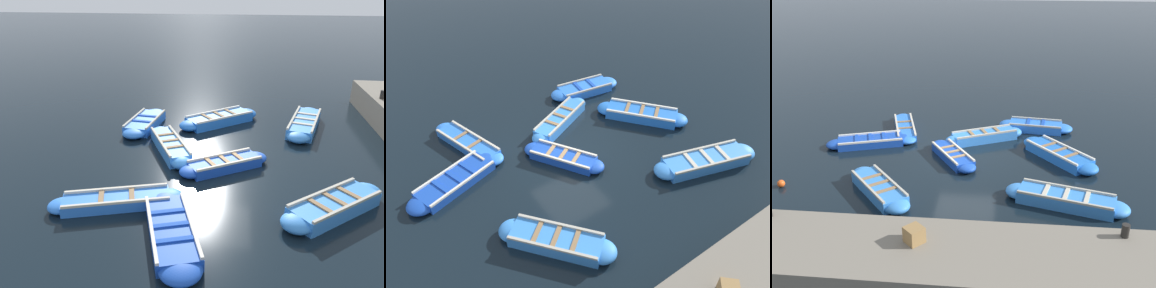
% 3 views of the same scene
% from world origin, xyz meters
% --- Properties ---
extents(ground_plane, '(120.00, 120.00, 0.00)m').
position_xyz_m(ground_plane, '(0.00, 0.00, 0.00)').
color(ground_plane, black).
extents(boat_outer_left, '(2.04, 3.75, 0.37)m').
position_xyz_m(boat_outer_left, '(-0.82, -4.11, 0.16)').
color(boat_outer_left, '#1947B7').
rests_on(boat_outer_left, ground).
extents(boat_alongside, '(1.33, 3.40, 0.42)m').
position_xyz_m(boat_alongside, '(-3.19, 2.93, 0.18)').
color(boat_alongside, blue).
rests_on(boat_alongside, ground).
extents(boat_broadside, '(2.17, 3.47, 0.47)m').
position_xyz_m(boat_broadside, '(-1.73, 0.68, 0.21)').
color(boat_broadside, '#3884E0').
rests_on(boat_broadside, ground).
extents(boat_drifting, '(1.96, 4.10, 0.47)m').
position_xyz_m(boat_drifting, '(3.34, 3.60, 0.21)').
color(boat_drifting, '#3884E0').
rests_on(boat_drifting, ground).
extents(boat_far_corner, '(3.03, 2.29, 0.39)m').
position_xyz_m(boat_far_corner, '(0.26, -0.46, 0.17)').
color(boat_far_corner, '#1947B7').
rests_on(boat_far_corner, ground).
extents(boat_inner_gap, '(3.51, 3.07, 0.46)m').
position_xyz_m(boat_inner_gap, '(-0.16, 3.71, 0.20)').
color(boat_inner_gap, blue).
rests_on(boat_inner_gap, ground).
extents(boat_tucked, '(3.68, 1.75, 0.36)m').
position_xyz_m(boat_tucked, '(-2.51, -2.99, 0.15)').
color(boat_tucked, blue).
rests_on(boat_tucked, ground).
extents(boat_end_of_row, '(3.26, 2.91, 0.46)m').
position_xyz_m(boat_end_of_row, '(3.23, -2.60, 0.20)').
color(boat_end_of_row, '#3884E0').
rests_on(boat_end_of_row, ground).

